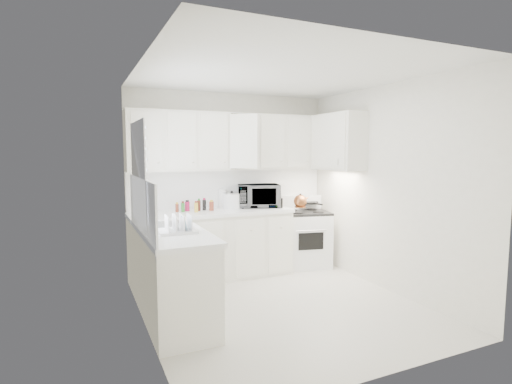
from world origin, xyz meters
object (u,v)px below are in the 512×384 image
rice_cooker (232,200)px  microwave (258,193)px  tea_kettle (300,200)px  utensil_crock (279,196)px  dish_rack (177,223)px  stove (305,231)px

rice_cooker → microwave: bearing=1.0°
tea_kettle → rice_cooker: size_ratio=0.96×
tea_kettle → rice_cooker: (-0.96, 0.29, 0.02)m
utensil_crock → dish_rack: 2.11m
microwave → rice_cooker: microwave is taller
stove → microwave: microwave is taller
stove → dish_rack: bearing=-138.2°
tea_kettle → utensil_crock: size_ratio=0.72×
rice_cooker → tea_kettle: bearing=-13.9°
stove → dish_rack: dish_rack is taller
stove → utensil_crock: 0.76m
stove → tea_kettle: 0.56m
stove → tea_kettle: (-0.18, -0.16, 0.51)m
tea_kettle → dish_rack: 2.34m
dish_rack → rice_cooker: bearing=54.6°
stove → microwave: 0.96m
tea_kettle → stove: bearing=54.2°
rice_cooker → dish_rack: 1.77m
microwave → utensil_crock: (0.24, -0.21, -0.04)m
stove → microwave: bearing=-176.1°
tea_kettle → microwave: 0.63m
rice_cooker → utensil_crock: (0.65, -0.22, 0.04)m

